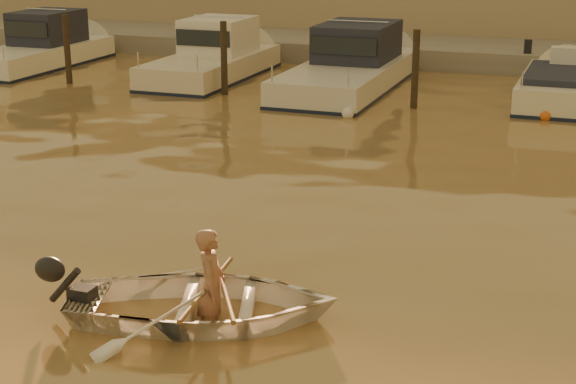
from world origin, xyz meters
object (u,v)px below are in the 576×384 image
at_px(moored_boat_2, 350,66).
at_px(dinghy, 204,303).
at_px(moored_boat_0, 38,48).
at_px(person, 211,287).
at_px(moored_boat_3, 561,93).
at_px(moored_boat_1, 211,58).

bearing_deg(moored_boat_2, dinghy, -80.36).
bearing_deg(moored_boat_0, person, -49.12).
xyz_separation_m(person, moored_boat_0, (-13.24, 15.29, 0.19)).
xyz_separation_m(moored_boat_0, moored_boat_3, (16.37, 0.00, -0.40)).
bearing_deg(moored_boat_2, moored_boat_3, 0.00).
relative_size(dinghy, moored_boat_3, 0.56).
distance_m(moored_boat_2, moored_boat_3, 5.85).
height_order(person, moored_boat_0, moored_boat_0).
distance_m(moored_boat_1, moored_boat_3, 10.20).
xyz_separation_m(dinghy, moored_boat_0, (-13.14, 15.32, 0.41)).
distance_m(moored_boat_1, moored_boat_2, 4.36).
bearing_deg(moored_boat_1, moored_boat_2, 0.00).
bearing_deg(moored_boat_3, dinghy, -101.91).
bearing_deg(dinghy, moored_boat_2, -8.35).
height_order(person, moored_boat_1, moored_boat_1).
bearing_deg(dinghy, moored_boat_0, 22.62).
height_order(moored_boat_1, moored_boat_3, moored_boat_1).
height_order(dinghy, person, person).
relative_size(moored_boat_0, moored_boat_2, 0.81).
bearing_deg(moored_boat_0, moored_boat_3, 0.00).
bearing_deg(moored_boat_3, moored_boat_1, 180.00).
bearing_deg(person, moored_boat_2, -7.99).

